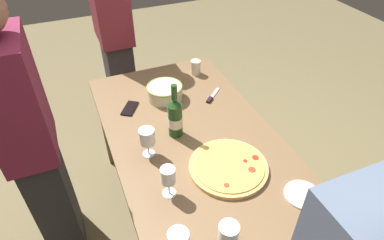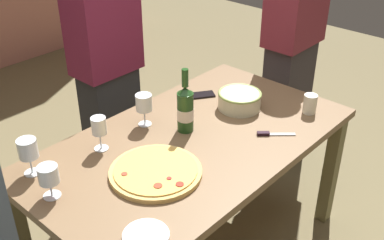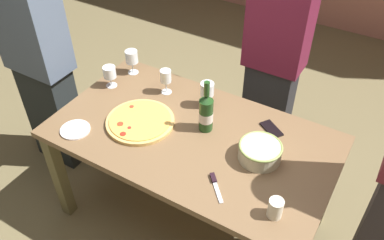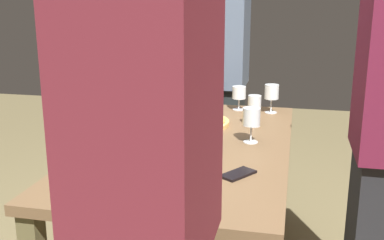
# 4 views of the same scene
# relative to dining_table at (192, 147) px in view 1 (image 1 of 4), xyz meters

# --- Properties ---
(ground_plane) EXTENTS (8.00, 8.00, 0.00)m
(ground_plane) POSITION_rel_dining_table_xyz_m (0.00, 0.00, -0.66)
(ground_plane) COLOR olive
(dining_table) EXTENTS (1.60, 0.90, 0.75)m
(dining_table) POSITION_rel_dining_table_xyz_m (0.00, 0.00, 0.00)
(dining_table) COLOR brown
(dining_table) RESTS_ON ground
(pizza) EXTENTS (0.40, 0.40, 0.03)m
(pizza) POSITION_rel_dining_table_xyz_m (-0.31, -0.07, 0.11)
(pizza) COLOR #E2B461
(pizza) RESTS_ON dining_table
(serving_bowl) EXTENTS (0.23, 0.23, 0.09)m
(serving_bowl) POSITION_rel_dining_table_xyz_m (0.40, 0.02, 0.14)
(serving_bowl) COLOR beige
(serving_bowl) RESTS_ON dining_table
(wine_bottle) EXTENTS (0.08, 0.08, 0.33)m
(wine_bottle) POSITION_rel_dining_table_xyz_m (0.04, 0.08, 0.21)
(wine_bottle) COLOR #1F451B
(wine_bottle) RESTS_ON dining_table
(wine_glass_near_pizza) EXTENTS (0.07, 0.07, 0.16)m
(wine_glass_near_pizza) POSITION_rel_dining_table_xyz_m (-0.34, 0.26, 0.21)
(wine_glass_near_pizza) COLOR white
(wine_glass_near_pizza) RESTS_ON dining_table
(wine_glass_by_bottle) EXTENTS (0.08, 0.08, 0.17)m
(wine_glass_by_bottle) POSITION_rel_dining_table_xyz_m (-0.05, 0.27, 0.21)
(wine_glass_by_bottle) COLOR white
(wine_glass_by_bottle) RESTS_ON dining_table
(wine_glass_far_left) EXTENTS (0.08, 0.08, 0.14)m
(wine_glass_far_left) POSITION_rel_dining_table_xyz_m (-0.69, 0.13, 0.19)
(wine_glass_far_left) COLOR white
(wine_glass_far_left) RESTS_ON dining_table
(cup_amber) EXTENTS (0.07, 0.07, 0.10)m
(cup_amber) POSITION_rel_dining_table_xyz_m (0.60, -0.28, 0.14)
(cup_amber) COLOR white
(cup_amber) RESTS_ON dining_table
(side_plate) EXTENTS (0.17, 0.17, 0.01)m
(side_plate) POSITION_rel_dining_table_xyz_m (-0.59, -0.31, 0.10)
(side_plate) COLOR white
(side_plate) RESTS_ON dining_table
(cell_phone) EXTENTS (0.16, 0.14, 0.01)m
(cell_phone) POSITION_rel_dining_table_xyz_m (0.37, 0.26, 0.10)
(cell_phone) COLOR black
(cell_phone) RESTS_ON dining_table
(pizza_knife) EXTENTS (0.14, 0.15, 0.02)m
(pizza_knife) POSITION_rel_dining_table_xyz_m (0.28, -0.26, 0.10)
(pizza_knife) COLOR silver
(pizza_knife) RESTS_ON dining_table
(person_host) EXTENTS (0.38, 0.24, 1.64)m
(person_host) POSITION_rel_dining_table_xyz_m (0.15, 0.82, 0.18)
(person_host) COLOR #25262A
(person_host) RESTS_ON ground
(person_guest_left) EXTENTS (0.40, 0.24, 1.75)m
(person_guest_left) POSITION_rel_dining_table_xyz_m (1.16, 0.17, 0.24)
(person_guest_left) COLOR #332D30
(person_guest_left) RESTS_ON ground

